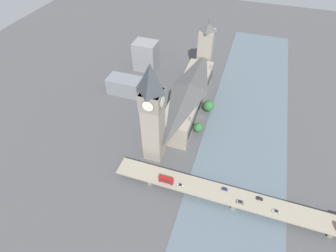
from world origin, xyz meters
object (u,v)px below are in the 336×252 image
at_px(road_bridge, 235,198).
at_px(double_decker_bus_lead, 166,180).
at_px(car_northbound_lead, 225,189).
at_px(car_northbound_tail, 180,185).
at_px(car_southbound_mid, 276,211).
at_px(car_northbound_mid, 260,199).
at_px(parliament_hall, 189,96).
at_px(car_southbound_lead, 240,202).
at_px(clock_tower, 153,113).
at_px(victoria_tower, 205,50).

height_order(road_bridge, double_decker_bus_lead, double_decker_bus_lead).
bearing_deg(road_bridge, car_northbound_lead, -22.17).
height_order(car_northbound_tail, car_southbound_mid, car_southbound_mid).
relative_size(car_northbound_mid, car_southbound_mid, 0.95).
xyz_separation_m(parliament_hall, car_northbound_lead, (-46.18, 79.35, -6.88)).
distance_m(parliament_hall, car_southbound_lead, 103.27).
height_order(car_southbound_lead, car_southbound_mid, car_southbound_lead).
distance_m(car_northbound_lead, car_southbound_lead, 12.70).
height_order(car_northbound_lead, car_southbound_mid, car_northbound_lead).
bearing_deg(car_northbound_lead, car_northbound_tail, 12.66).
relative_size(car_northbound_lead, car_northbound_mid, 0.96).
xyz_separation_m(double_decker_bus_lead, car_northbound_lead, (-38.78, -6.53, -1.91)).
height_order(car_northbound_mid, car_southbound_mid, car_southbound_mid).
distance_m(car_southbound_lead, car_southbound_mid, 21.97).
relative_size(parliament_hall, clock_tower, 1.25).
bearing_deg(clock_tower, car_northbound_lead, 161.87).
height_order(road_bridge, car_northbound_tail, car_northbound_tail).
relative_size(clock_tower, car_northbound_tail, 18.73).
distance_m(parliament_hall, car_southbound_mid, 116.45).
xyz_separation_m(clock_tower, car_southbound_mid, (-89.50, 24.34, -35.92)).
xyz_separation_m(victoria_tower, car_northbound_tail, (-17.31, 147.20, -20.23)).
bearing_deg(road_bridge, car_southbound_mid, 173.97).
bearing_deg(car_northbound_mid, double_decker_bus_lead, 6.22).
bearing_deg(double_decker_bus_lead, car_northbound_mid, -173.78).
height_order(road_bridge, car_southbound_lead, car_southbound_lead).
distance_m(road_bridge, car_northbound_mid, 15.24).
distance_m(double_decker_bus_lead, car_southbound_mid, 71.75).
height_order(clock_tower, car_southbound_mid, clock_tower).
height_order(victoria_tower, double_decker_bus_lead, victoria_tower).
relative_size(car_southbound_lead, car_southbound_mid, 1.08).
bearing_deg(car_southbound_lead, road_bridge, -44.94).
bearing_deg(parliament_hall, car_northbound_tail, 101.36).
relative_size(victoria_tower, road_bridge, 0.35).
distance_m(victoria_tower, car_northbound_mid, 157.76).
xyz_separation_m(double_decker_bus_lead, car_southbound_mid, (-71.72, -0.71, -1.92)).
bearing_deg(double_decker_bus_lead, victoria_tower, -87.10).
xyz_separation_m(car_northbound_mid, car_southbound_lead, (11.54, 6.54, 0.04)).
bearing_deg(car_northbound_tail, parliament_hall, -78.64).
distance_m(road_bridge, car_northbound_lead, 8.55).
bearing_deg(car_northbound_lead, clock_tower, -18.13).
bearing_deg(victoria_tower, clock_tower, 85.17).
bearing_deg(parliament_hall, double_decker_bus_lead, 94.93).
bearing_deg(parliament_hall, victoria_tower, -89.95).
xyz_separation_m(car_northbound_lead, car_northbound_tail, (28.93, 6.50, -0.01)).
bearing_deg(car_southbound_lead, parliament_hall, -56.31).
height_order(clock_tower, car_northbound_mid, clock_tower).
bearing_deg(double_decker_bus_lead, car_northbound_lead, -170.44).
xyz_separation_m(road_bridge, car_northbound_mid, (-14.78, -3.31, 1.76)).
bearing_deg(clock_tower, road_bridge, 161.37).
bearing_deg(car_southbound_mid, car_southbound_lead, 1.48).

